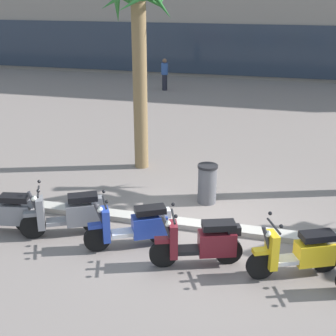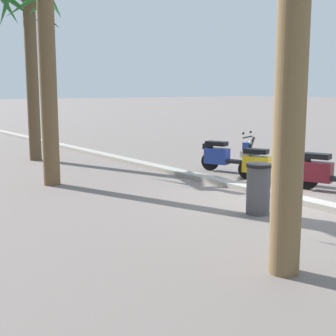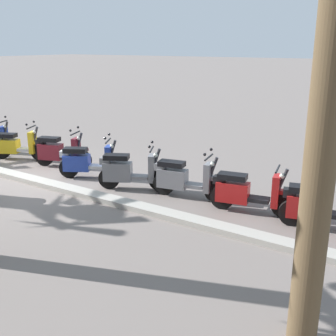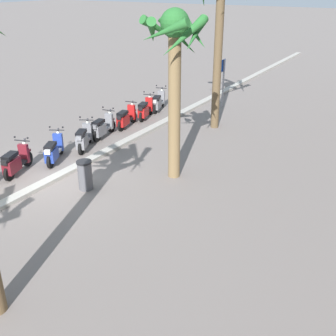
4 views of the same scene
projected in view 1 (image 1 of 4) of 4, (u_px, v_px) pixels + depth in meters
name	position (u px, v px, depth m)	size (l,w,h in m)	color
ground_plane	(207.00, 228.00, 10.01)	(200.00, 200.00, 0.00)	slate
curb_strip	(206.00, 226.00, 9.93)	(60.00, 0.36, 0.12)	#ADA89E
scooter_grey_mid_front	(3.00, 212.00, 9.71)	(1.77, 0.65, 1.17)	black
scooter_grey_gap_after_mid	(70.00, 214.00, 9.59)	(1.61, 0.94, 1.17)	black
scooter_blue_far_back	(136.00, 226.00, 9.15)	(1.61, 0.97, 1.17)	black
scooter_maroon_last_in_row	(203.00, 242.00, 8.51)	(1.66, 0.81, 1.17)	black
scooter_yellow_mid_rear	(301.00, 252.00, 8.23)	(1.61, 0.90, 1.17)	black
palm_tree_near_sign	(139.00, 24.00, 12.05)	(2.06, 2.06, 5.31)	olive
pedestrian_window_shopping	(165.00, 74.00, 23.31)	(0.34, 0.34, 1.57)	black
litter_bin	(207.00, 183.00, 11.04)	(0.48, 0.48, 0.95)	#56565B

